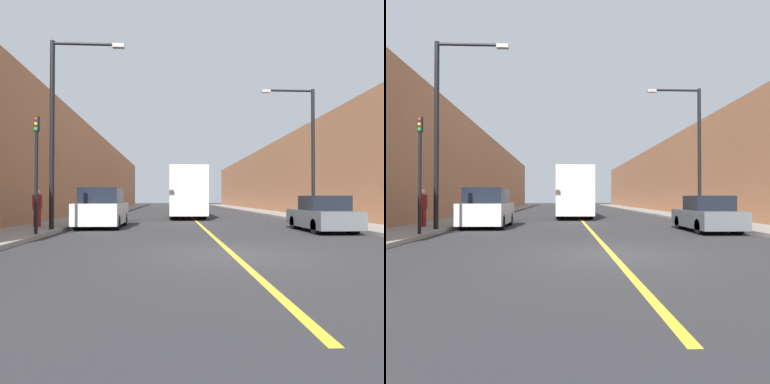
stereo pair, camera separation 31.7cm
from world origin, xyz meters
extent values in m
plane|color=#2D2D30|center=(0.00, 0.00, 0.00)|extent=(200.00, 200.00, 0.00)
cube|color=gray|center=(-7.47, 30.00, 0.08)|extent=(2.51, 72.00, 0.15)
cube|color=gray|center=(7.47, 30.00, 0.08)|extent=(2.51, 72.00, 0.15)
cube|color=#B2724C|center=(-10.73, 30.00, 3.94)|extent=(4.00, 72.00, 7.87)
cube|color=#B2724C|center=(10.73, 30.00, 3.55)|extent=(4.00, 72.00, 7.09)
cube|color=gold|center=(0.00, 30.00, 0.00)|extent=(0.16, 72.00, 0.01)
cube|color=silver|center=(-0.44, 18.76, 1.92)|extent=(2.46, 10.13, 3.24)
cube|color=black|center=(-0.44, 13.73, 2.49)|extent=(2.09, 0.04, 1.46)
cylinder|color=black|center=(-1.40, 15.62, 0.51)|extent=(0.54, 1.01, 1.01)
cylinder|color=black|center=(0.52, 15.62, 0.51)|extent=(0.54, 1.01, 1.01)
cylinder|color=black|center=(-1.40, 21.91, 0.51)|extent=(0.54, 1.01, 1.01)
cylinder|color=black|center=(0.52, 21.91, 0.51)|extent=(0.54, 1.01, 1.01)
cube|color=silver|center=(-4.94, 9.03, 0.70)|extent=(2.04, 4.43, 0.99)
cube|color=black|center=(-4.94, 8.81, 1.57)|extent=(1.80, 2.44, 0.74)
cube|color=black|center=(-4.94, 6.85, 0.87)|extent=(1.74, 0.04, 0.45)
cylinder|color=black|center=(-5.74, 7.66, 0.34)|extent=(0.45, 0.68, 0.68)
cylinder|color=black|center=(-4.14, 7.66, 0.34)|extent=(0.45, 0.68, 0.68)
cylinder|color=black|center=(-5.74, 10.41, 0.34)|extent=(0.45, 0.68, 0.68)
cylinder|color=black|center=(-4.14, 10.41, 0.34)|extent=(0.45, 0.68, 0.68)
cube|color=#51565B|center=(4.98, 6.38, 0.55)|extent=(1.82, 4.23, 0.73)
cube|color=black|center=(4.98, 6.16, 1.23)|extent=(1.60, 1.90, 0.62)
cube|color=black|center=(4.98, 4.29, 0.68)|extent=(1.55, 0.04, 0.33)
cylinder|color=black|center=(4.27, 5.06, 0.31)|extent=(0.40, 0.62, 0.62)
cylinder|color=black|center=(5.69, 5.06, 0.31)|extent=(0.40, 0.62, 0.62)
cylinder|color=black|center=(4.27, 7.69, 0.31)|extent=(0.40, 0.62, 0.62)
cylinder|color=black|center=(5.69, 7.69, 0.31)|extent=(0.40, 0.62, 0.62)
cylinder|color=black|center=(-6.52, 6.25, 4.08)|extent=(0.20, 0.20, 7.85)
cylinder|color=black|center=(-5.16, 6.25, 7.90)|extent=(2.73, 0.12, 0.12)
cube|color=#999993|center=(-3.79, 6.25, 7.85)|extent=(0.50, 0.24, 0.16)
cylinder|color=black|center=(6.52, 11.31, 3.91)|extent=(0.20, 0.20, 7.51)
cylinder|color=black|center=(5.16, 11.31, 7.56)|extent=(2.73, 0.12, 0.12)
cube|color=#999993|center=(3.79, 11.31, 7.51)|extent=(0.50, 0.24, 0.16)
cylinder|color=black|center=(-6.42, 4.19, 2.00)|extent=(0.12, 0.12, 3.69)
cube|color=black|center=(-6.42, 4.19, 4.12)|extent=(0.16, 0.16, 0.55)
cylinder|color=red|center=(-6.42, 4.10, 4.30)|extent=(0.11, 0.02, 0.11)
cylinder|color=gold|center=(-6.42, 4.10, 4.12)|extent=(0.11, 0.02, 0.11)
cylinder|color=green|center=(-6.42, 4.10, 3.93)|extent=(0.11, 0.02, 0.11)
cylinder|color=maroon|center=(-7.70, 7.74, 0.56)|extent=(0.17, 0.17, 0.81)
cylinder|color=maroon|center=(-7.53, 7.74, 0.56)|extent=(0.17, 0.17, 0.81)
cube|color=maroon|center=(-7.62, 7.74, 1.28)|extent=(0.37, 0.20, 0.64)
sphere|color=beige|center=(-7.62, 7.74, 1.71)|extent=(0.24, 0.24, 0.24)
camera|label=1|loc=(-1.60, -9.53, 1.45)|focal=35.00mm
camera|label=2|loc=(-1.28, -9.55, 1.45)|focal=35.00mm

